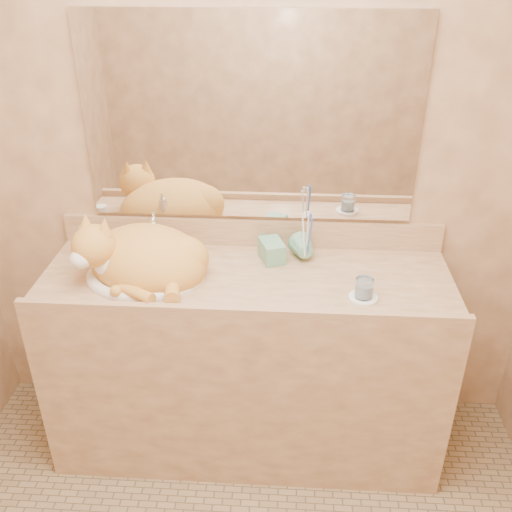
# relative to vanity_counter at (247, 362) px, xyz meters

# --- Properties ---
(wall_back) EXTENTS (2.40, 0.02, 2.50)m
(wall_back) POSITION_rel_vanity_counter_xyz_m (0.00, 0.28, 0.82)
(wall_back) COLOR #8F6241
(wall_back) RESTS_ON ground
(vanity_counter) EXTENTS (1.60, 0.55, 0.85)m
(vanity_counter) POSITION_rel_vanity_counter_xyz_m (0.00, 0.00, 0.00)
(vanity_counter) COLOR #8F6340
(vanity_counter) RESTS_ON floor
(mirror) EXTENTS (1.30, 0.02, 0.80)m
(mirror) POSITION_rel_vanity_counter_xyz_m (0.00, 0.26, 0.97)
(mirror) COLOR white
(mirror) RESTS_ON wall_back
(sink_basin) EXTENTS (0.47, 0.40, 0.14)m
(sink_basin) POSITION_rel_vanity_counter_xyz_m (-0.39, -0.02, 0.50)
(sink_basin) COLOR white
(sink_basin) RESTS_ON vanity_counter
(faucet) EXTENTS (0.07, 0.14, 0.18)m
(faucet) POSITION_rel_vanity_counter_xyz_m (-0.39, 0.16, 0.52)
(faucet) COLOR silver
(faucet) RESTS_ON vanity_counter
(cat) EXTENTS (0.60, 0.54, 0.27)m
(cat) POSITION_rel_vanity_counter_xyz_m (-0.41, -0.01, 0.51)
(cat) COLOR #C7802D
(cat) RESTS_ON sink_basin
(soap_dispenser) EXTENTS (0.11, 0.11, 0.19)m
(soap_dispenser) POSITION_rel_vanity_counter_xyz_m (0.12, 0.08, 0.52)
(soap_dispenser) COLOR #67A483
(soap_dispenser) RESTS_ON vanity_counter
(toothbrush_cup) EXTENTS (0.13, 0.13, 0.09)m
(toothbrush_cup) POSITION_rel_vanity_counter_xyz_m (0.23, 0.12, 0.47)
(toothbrush_cup) COLOR #67A483
(toothbrush_cup) RESTS_ON vanity_counter
(toothbrushes) EXTENTS (0.04, 0.04, 0.23)m
(toothbrushes) POSITION_rel_vanity_counter_xyz_m (0.23, 0.12, 0.56)
(toothbrushes) COLOR white
(toothbrushes) RESTS_ON toothbrush_cup
(saucer) EXTENTS (0.11, 0.11, 0.01)m
(saucer) POSITION_rel_vanity_counter_xyz_m (0.44, -0.13, 0.43)
(saucer) COLOR white
(saucer) RESTS_ON vanity_counter
(water_glass) EXTENTS (0.06, 0.06, 0.08)m
(water_glass) POSITION_rel_vanity_counter_xyz_m (0.44, -0.13, 0.47)
(water_glass) COLOR white
(water_glass) RESTS_ON saucer
(lotion_bottle) EXTENTS (0.05, 0.05, 0.12)m
(lotion_bottle) POSITION_rel_vanity_counter_xyz_m (-0.67, 0.15, 0.49)
(lotion_bottle) COLOR white
(lotion_bottle) RESTS_ON vanity_counter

